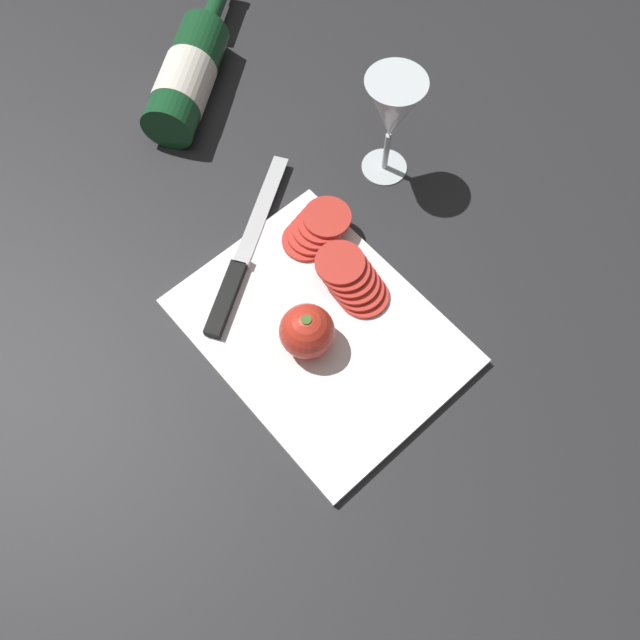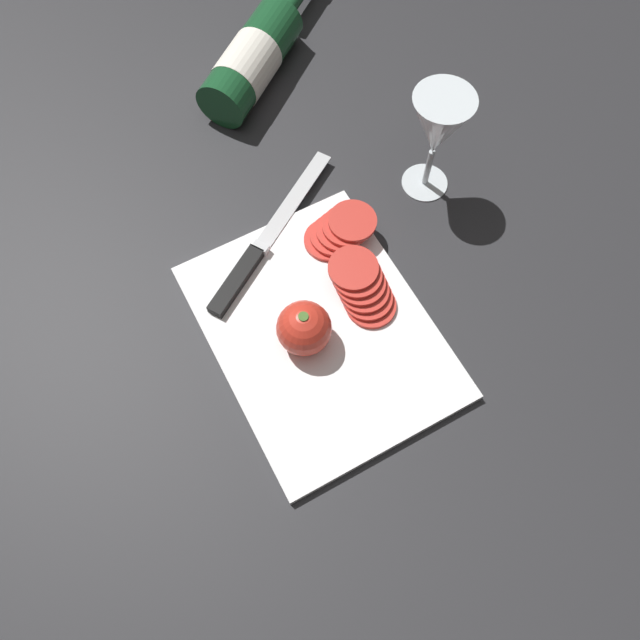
% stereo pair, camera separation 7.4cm
% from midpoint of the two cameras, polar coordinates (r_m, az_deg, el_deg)
% --- Properties ---
extents(ground_plane, '(3.00, 3.00, 0.00)m').
position_cam_midpoint_polar(ground_plane, '(0.81, -1.59, -3.96)').
color(ground_plane, '#28282B').
extents(cutting_board, '(0.36, 0.27, 0.01)m').
position_cam_midpoint_polar(cutting_board, '(0.82, -2.56, -1.32)').
color(cutting_board, white).
rests_on(cutting_board, ground_plane).
extents(wine_bottle, '(0.25, 0.31, 0.08)m').
position_cam_midpoint_polar(wine_bottle, '(1.07, -14.00, 20.86)').
color(wine_bottle, '#194C28').
rests_on(wine_bottle, ground_plane).
extents(wine_glass, '(0.08, 0.08, 0.17)m').
position_cam_midpoint_polar(wine_glass, '(0.88, 4.13, 18.22)').
color(wine_glass, silver).
rests_on(wine_glass, ground_plane).
extents(whole_tomato, '(0.07, 0.07, 0.07)m').
position_cam_midpoint_polar(whole_tomato, '(0.78, -3.91, -1.32)').
color(whole_tomato, red).
rests_on(whole_tomato, cutting_board).
extents(knife, '(0.18, 0.27, 0.01)m').
position_cam_midpoint_polar(knife, '(0.86, -10.33, 3.54)').
color(knife, silver).
rests_on(knife, cutting_board).
extents(tomato_slice_stack_near, '(0.07, 0.10, 0.03)m').
position_cam_midpoint_polar(tomato_slice_stack_near, '(0.87, -2.77, 8.08)').
color(tomato_slice_stack_near, red).
rests_on(tomato_slice_stack_near, cutting_board).
extents(tomato_slice_stack_far, '(0.11, 0.07, 0.04)m').
position_cam_midpoint_polar(tomato_slice_stack_far, '(0.83, 0.40, 3.48)').
color(tomato_slice_stack_far, red).
rests_on(tomato_slice_stack_far, cutting_board).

